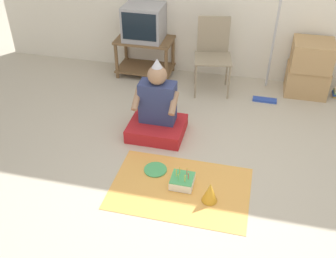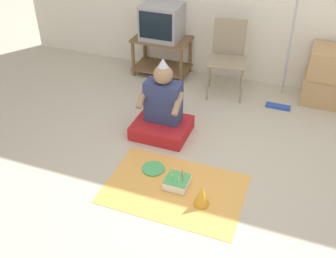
{
  "view_description": "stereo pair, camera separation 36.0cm",
  "coord_description": "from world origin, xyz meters",
  "px_view_note": "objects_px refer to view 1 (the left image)",
  "views": [
    {
      "loc": [
        0.29,
        -2.69,
        2.41
      ],
      "look_at": [
        -0.4,
        0.18,
        0.35
      ],
      "focal_mm": 42.0,
      "sensor_mm": 36.0,
      "label": 1
    },
    {
      "loc": [
        0.63,
        -2.58,
        2.41
      ],
      "look_at": [
        -0.4,
        0.18,
        0.35
      ],
      "focal_mm": 42.0,
      "sensor_mm": 36.0,
      "label": 2
    }
  ],
  "objects_px": {
    "tv": "(144,22)",
    "cardboard_box_stack": "(309,68)",
    "person_seated": "(157,112)",
    "paper_plate": "(155,170)",
    "dust_mop": "(269,69)",
    "folding_chair": "(213,50)",
    "birthday_cake": "(182,181)",
    "party_hat_blue": "(210,192)"
  },
  "relations": [
    {
      "from": "birthday_cake",
      "to": "dust_mop",
      "type": "bearing_deg",
      "value": 69.54
    },
    {
      "from": "dust_mop",
      "to": "person_seated",
      "type": "bearing_deg",
      "value": -136.23
    },
    {
      "from": "dust_mop",
      "to": "paper_plate",
      "type": "xyz_separation_m",
      "value": [
        -0.94,
        -1.63,
        -0.37
      ]
    },
    {
      "from": "tv",
      "to": "birthday_cake",
      "type": "distance_m",
      "value": 2.31
    },
    {
      "from": "dust_mop",
      "to": "paper_plate",
      "type": "distance_m",
      "value": 1.91
    },
    {
      "from": "cardboard_box_stack",
      "to": "birthday_cake",
      "type": "height_order",
      "value": "cardboard_box_stack"
    },
    {
      "from": "cardboard_box_stack",
      "to": "party_hat_blue",
      "type": "distance_m",
      "value": 2.3
    },
    {
      "from": "person_seated",
      "to": "paper_plate",
      "type": "relative_size",
      "value": 3.93
    },
    {
      "from": "person_seated",
      "to": "party_hat_blue",
      "type": "xyz_separation_m",
      "value": [
        0.68,
        -0.86,
        -0.15
      ]
    },
    {
      "from": "dust_mop",
      "to": "cardboard_box_stack",
      "type": "bearing_deg",
      "value": 25.5
    },
    {
      "from": "folding_chair",
      "to": "person_seated",
      "type": "relative_size",
      "value": 1.06
    },
    {
      "from": "cardboard_box_stack",
      "to": "person_seated",
      "type": "height_order",
      "value": "person_seated"
    },
    {
      "from": "cardboard_box_stack",
      "to": "paper_plate",
      "type": "relative_size",
      "value": 3.13
    },
    {
      "from": "folding_chair",
      "to": "birthday_cake",
      "type": "bearing_deg",
      "value": -89.34
    },
    {
      "from": "tv",
      "to": "dust_mop",
      "type": "distance_m",
      "value": 1.63
    },
    {
      "from": "person_seated",
      "to": "paper_plate",
      "type": "xyz_separation_m",
      "value": [
        0.14,
        -0.59,
        -0.24
      ]
    },
    {
      "from": "dust_mop",
      "to": "birthday_cake",
      "type": "xyz_separation_m",
      "value": [
        -0.66,
        -1.76,
        -0.33
      ]
    },
    {
      "from": "tv",
      "to": "party_hat_blue",
      "type": "height_order",
      "value": "tv"
    },
    {
      "from": "dust_mop",
      "to": "birthday_cake",
      "type": "relative_size",
      "value": 6.33
    },
    {
      "from": "folding_chair",
      "to": "cardboard_box_stack",
      "type": "height_order",
      "value": "folding_chair"
    },
    {
      "from": "tv",
      "to": "cardboard_box_stack",
      "type": "distance_m",
      "value": 2.08
    },
    {
      "from": "folding_chair",
      "to": "cardboard_box_stack",
      "type": "distance_m",
      "value": 1.17
    },
    {
      "from": "person_seated",
      "to": "paper_plate",
      "type": "height_order",
      "value": "person_seated"
    },
    {
      "from": "tv",
      "to": "dust_mop",
      "type": "xyz_separation_m",
      "value": [
        1.58,
        -0.25,
        -0.33
      ]
    },
    {
      "from": "cardboard_box_stack",
      "to": "dust_mop",
      "type": "height_order",
      "value": "dust_mop"
    },
    {
      "from": "paper_plate",
      "to": "person_seated",
      "type": "bearing_deg",
      "value": 103.0
    },
    {
      "from": "person_seated",
      "to": "dust_mop",
      "type": "bearing_deg",
      "value": 43.77
    },
    {
      "from": "paper_plate",
      "to": "cardboard_box_stack",
      "type": "bearing_deg",
      "value": 52.74
    },
    {
      "from": "folding_chair",
      "to": "party_hat_blue",
      "type": "relative_size",
      "value": 4.77
    },
    {
      "from": "tv",
      "to": "party_hat_blue",
      "type": "bearing_deg",
      "value": -61.03
    },
    {
      "from": "dust_mop",
      "to": "birthday_cake",
      "type": "bearing_deg",
      "value": -110.46
    },
    {
      "from": "folding_chair",
      "to": "person_seated",
      "type": "height_order",
      "value": "folding_chair"
    },
    {
      "from": "dust_mop",
      "to": "paper_plate",
      "type": "height_order",
      "value": "dust_mop"
    },
    {
      "from": "cardboard_box_stack",
      "to": "folding_chair",
      "type": "bearing_deg",
      "value": -172.47
    },
    {
      "from": "dust_mop",
      "to": "party_hat_blue",
      "type": "relative_size",
      "value": 6.86
    },
    {
      "from": "folding_chair",
      "to": "cardboard_box_stack",
      "type": "bearing_deg",
      "value": 7.53
    },
    {
      "from": "folding_chair",
      "to": "birthday_cake",
      "type": "distance_m",
      "value": 1.89
    },
    {
      "from": "person_seated",
      "to": "birthday_cake",
      "type": "bearing_deg",
      "value": -60.07
    },
    {
      "from": "cardboard_box_stack",
      "to": "dust_mop",
      "type": "distance_m",
      "value": 0.52
    },
    {
      "from": "dust_mop",
      "to": "party_hat_blue",
      "type": "height_order",
      "value": "dust_mop"
    },
    {
      "from": "tv",
      "to": "cardboard_box_stack",
      "type": "bearing_deg",
      "value": -0.71
    },
    {
      "from": "cardboard_box_stack",
      "to": "paper_plate",
      "type": "distance_m",
      "value": 2.34
    }
  ]
}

